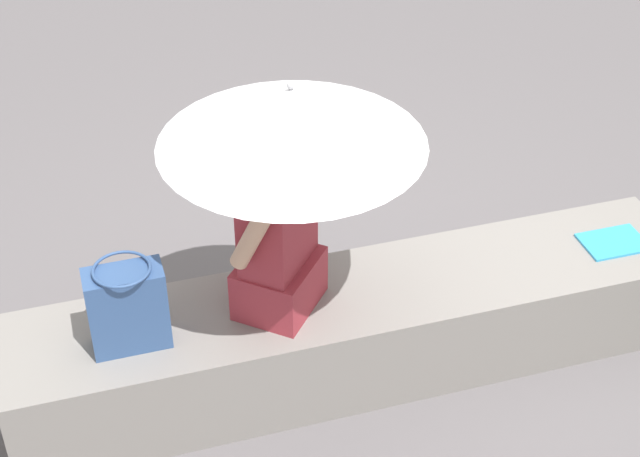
% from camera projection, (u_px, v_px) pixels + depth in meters
% --- Properties ---
extents(ground_plane, '(14.00, 14.00, 0.00)m').
position_uv_depth(ground_plane, '(357.00, 365.00, 4.34)').
color(ground_plane, '#605B5E').
extents(stone_bench, '(2.95, 0.56, 0.43)m').
position_uv_depth(stone_bench, '(358.00, 329.00, 4.21)').
color(stone_bench, gray).
rests_on(stone_bench, ground).
extents(person_seated, '(0.46, 0.49, 0.90)m').
position_uv_depth(person_seated, '(278.00, 227.00, 3.78)').
color(person_seated, '#992D38').
rests_on(person_seated, stone_bench).
extents(parasol, '(0.99, 0.99, 1.03)m').
position_uv_depth(parasol, '(292.00, 117.00, 3.47)').
color(parasol, '#B7B7BC').
rests_on(parasol, stone_bench).
extents(handbag_black, '(0.30, 0.22, 0.37)m').
position_uv_depth(handbag_black, '(127.00, 307.00, 3.71)').
color(handbag_black, '#335184').
rests_on(handbag_black, stone_bench).
extents(magazine, '(0.28, 0.20, 0.01)m').
position_uv_depth(magazine, '(613.00, 242.00, 4.34)').
color(magazine, '#339ED1').
rests_on(magazine, stone_bench).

